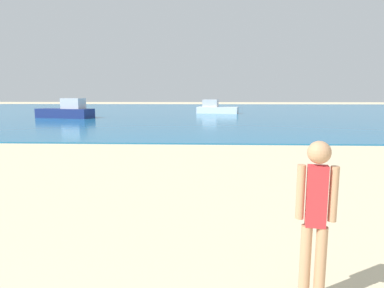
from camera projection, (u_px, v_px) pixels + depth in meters
name	position (u px, v px, depth m)	size (l,w,h in m)	color
water	(200.00, 110.00, 42.67)	(160.00, 60.00, 0.06)	#1E6B9E
person_standing	(316.00, 214.00, 2.96)	(0.36, 0.21, 1.57)	tan
boat_near	(67.00, 111.00, 27.74)	(5.18, 2.73, 1.68)	navy
boat_far	(216.00, 109.00, 34.69)	(4.57, 2.39, 1.48)	white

